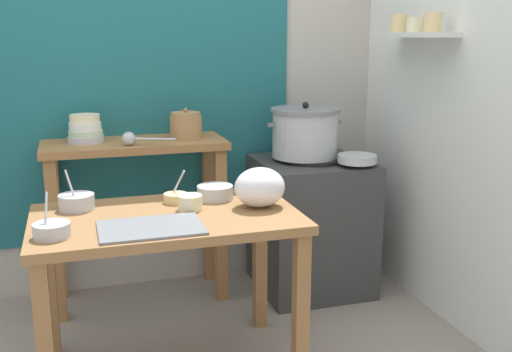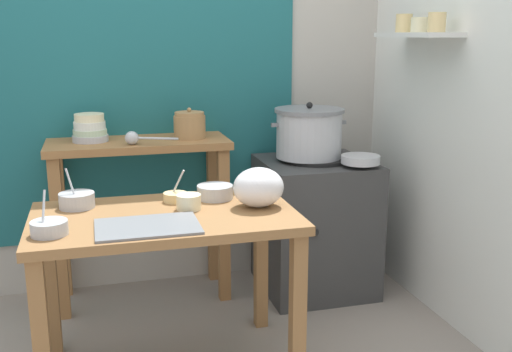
% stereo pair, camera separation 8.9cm
% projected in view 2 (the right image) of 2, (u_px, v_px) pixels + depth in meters
% --- Properties ---
extents(wall_back, '(4.40, 0.12, 2.60)m').
position_uv_depth(wall_back, '(169.00, 61.00, 3.40)').
color(wall_back, '#B2ADA3').
rests_on(wall_back, ground).
extents(wall_right, '(0.30, 3.20, 2.60)m').
position_uv_depth(wall_right, '(464.00, 66.00, 2.89)').
color(wall_right, silver).
rests_on(wall_right, ground).
extents(prep_table, '(1.10, 0.66, 0.72)m').
position_uv_depth(prep_table, '(166.00, 239.00, 2.53)').
color(prep_table, olive).
rests_on(prep_table, ground).
extents(back_shelf_table, '(0.96, 0.40, 0.90)m').
position_uv_depth(back_shelf_table, '(140.00, 180.00, 3.24)').
color(back_shelf_table, '#9E6B3D').
rests_on(back_shelf_table, ground).
extents(stove_block, '(0.60, 0.61, 0.78)m').
position_uv_depth(stove_block, '(315.00, 225.00, 3.43)').
color(stove_block, '#383838').
rests_on(stove_block, ground).
extents(steamer_pot, '(0.44, 0.39, 0.31)m').
position_uv_depth(steamer_pot, '(309.00, 133.00, 3.32)').
color(steamer_pot, '#B7BABF').
rests_on(steamer_pot, stove_block).
extents(clay_pot, '(0.17, 0.17, 0.17)m').
position_uv_depth(clay_pot, '(190.00, 125.00, 3.24)').
color(clay_pot, '#A37A4C').
rests_on(clay_pot, back_shelf_table).
extents(bowl_stack_enamel, '(0.19, 0.19, 0.15)m').
position_uv_depth(bowl_stack_enamel, '(90.00, 129.00, 3.14)').
color(bowl_stack_enamel, '#B7BABF').
rests_on(bowl_stack_enamel, back_shelf_table).
extents(ladle, '(0.26, 0.13, 0.07)m').
position_uv_depth(ladle, '(134.00, 138.00, 3.05)').
color(ladle, '#B7BABF').
rests_on(ladle, back_shelf_table).
extents(serving_tray, '(0.40, 0.28, 0.01)m').
position_uv_depth(serving_tray, '(148.00, 226.00, 2.32)').
color(serving_tray, slate).
rests_on(serving_tray, prep_table).
extents(plastic_bag, '(0.22, 0.19, 0.17)m').
position_uv_depth(plastic_bag, '(259.00, 187.00, 2.58)').
color(plastic_bag, white).
rests_on(plastic_bag, prep_table).
extents(wide_pan, '(0.21, 0.21, 0.04)m').
position_uv_depth(wide_pan, '(361.00, 159.00, 3.18)').
color(wide_pan, '#B7BABF').
rests_on(wide_pan, stove_block).
extents(prep_bowl_0, '(0.11, 0.11, 0.06)m').
position_uv_depth(prep_bowl_0, '(189.00, 201.00, 2.56)').
color(prep_bowl_0, beige).
rests_on(prep_bowl_0, prep_table).
extents(prep_bowl_1, '(0.15, 0.15, 0.17)m').
position_uv_depth(prep_bowl_1, '(77.00, 200.00, 2.58)').
color(prep_bowl_1, '#B7BABF').
rests_on(prep_bowl_1, prep_table).
extents(prep_bowl_2, '(0.14, 0.14, 0.17)m').
position_uv_depth(prep_bowl_2, '(49.00, 227.00, 2.23)').
color(prep_bowl_2, '#B7BABF').
rests_on(prep_bowl_2, prep_table).
extents(prep_bowl_3, '(0.11, 0.11, 0.15)m').
position_uv_depth(prep_bowl_3, '(175.00, 196.00, 2.67)').
color(prep_bowl_3, '#E5C684').
rests_on(prep_bowl_3, prep_table).
extents(prep_bowl_4, '(0.16, 0.16, 0.06)m').
position_uv_depth(prep_bowl_4, '(215.00, 191.00, 2.72)').
color(prep_bowl_4, '#B7BABF').
rests_on(prep_bowl_4, prep_table).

